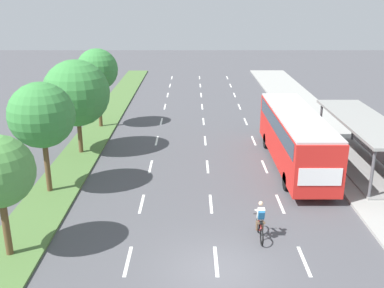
{
  "coord_description": "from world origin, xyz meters",
  "views": [
    {
      "loc": [
        -0.95,
        -14.54,
        10.06
      ],
      "look_at": [
        -0.91,
        11.58,
        1.2
      ],
      "focal_mm": 41.55,
      "sensor_mm": 36.0,
      "label": 1
    }
  ],
  "objects_px": {
    "cyclist": "(260,222)",
    "median_tree_second": "(41,115)",
    "bus_shelter": "(366,138)",
    "median_tree_third": "(76,93)",
    "median_tree_fourth": "(96,70)",
    "bus": "(294,134)"
  },
  "relations": [
    {
      "from": "cyclist",
      "to": "median_tree_second",
      "type": "distance_m",
      "value": 12.02
    },
    {
      "from": "median_tree_fourth",
      "to": "bus_shelter",
      "type": "bearing_deg",
      "value": -25.61
    },
    {
      "from": "median_tree_second",
      "to": "cyclist",
      "type": "bearing_deg",
      "value": -24.0
    },
    {
      "from": "cyclist",
      "to": "median_tree_fourth",
      "type": "xyz_separation_m",
      "value": [
        -10.15,
        16.83,
        3.79
      ]
    },
    {
      "from": "bus_shelter",
      "to": "median_tree_second",
      "type": "height_order",
      "value": "median_tree_second"
    },
    {
      "from": "cyclist",
      "to": "median_tree_second",
      "type": "relative_size",
      "value": 0.31
    },
    {
      "from": "cyclist",
      "to": "bus_shelter",
      "type": "bearing_deg",
      "value": 47.87
    },
    {
      "from": "bus_shelter",
      "to": "median_tree_fourth",
      "type": "distance_m",
      "value": 19.81
    },
    {
      "from": "bus_shelter",
      "to": "bus",
      "type": "distance_m",
      "value": 4.29
    },
    {
      "from": "cyclist",
      "to": "median_tree_second",
      "type": "xyz_separation_m",
      "value": [
        -10.51,
        4.68,
        3.46
      ]
    },
    {
      "from": "bus_shelter",
      "to": "median_tree_fourth",
      "type": "xyz_separation_m",
      "value": [
        -17.7,
        8.48,
        2.71
      ]
    },
    {
      "from": "bus",
      "to": "median_tree_third",
      "type": "bearing_deg",
      "value": 170.55
    },
    {
      "from": "cyclist",
      "to": "median_tree_fourth",
      "type": "height_order",
      "value": "median_tree_fourth"
    },
    {
      "from": "median_tree_second",
      "to": "median_tree_third",
      "type": "distance_m",
      "value": 6.08
    },
    {
      "from": "median_tree_second",
      "to": "median_tree_fourth",
      "type": "distance_m",
      "value": 12.16
    },
    {
      "from": "median_tree_second",
      "to": "median_tree_fourth",
      "type": "xyz_separation_m",
      "value": [
        0.36,
        12.15,
        0.33
      ]
    },
    {
      "from": "bus_shelter",
      "to": "median_tree_third",
      "type": "distance_m",
      "value": 18.12
    },
    {
      "from": "median_tree_third",
      "to": "median_tree_fourth",
      "type": "distance_m",
      "value": 6.1
    },
    {
      "from": "median_tree_third",
      "to": "median_tree_second",
      "type": "bearing_deg",
      "value": -92.26
    },
    {
      "from": "median_tree_fourth",
      "to": "bus",
      "type": "bearing_deg",
      "value": -31.83
    },
    {
      "from": "bus",
      "to": "median_tree_fourth",
      "type": "xyz_separation_m",
      "value": [
        -13.42,
        8.33,
        2.51
      ]
    },
    {
      "from": "bus_shelter",
      "to": "median_tree_second",
      "type": "bearing_deg",
      "value": -168.52
    }
  ]
}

